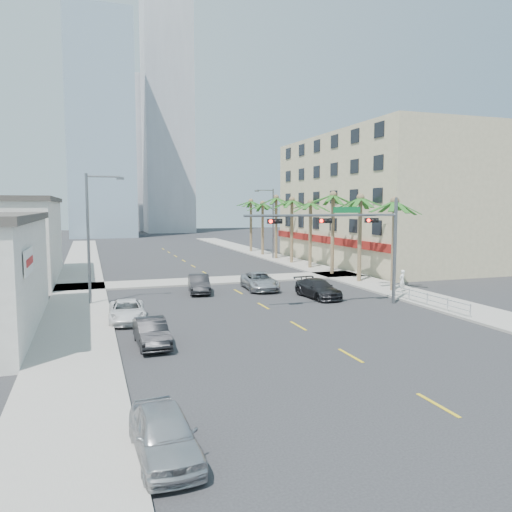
{
  "coord_description": "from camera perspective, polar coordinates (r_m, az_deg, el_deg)",
  "views": [
    {
      "loc": [
        -11.16,
        -21.64,
        6.8
      ],
      "look_at": [
        -0.66,
        9.59,
        3.5
      ],
      "focal_mm": 35.0,
      "sensor_mm": 36.0,
      "label": 1
    }
  ],
  "objects": [
    {
      "name": "tower_far_right",
      "position": [
        135.18,
        -10.1,
        15.51
      ],
      "size": [
        12.0,
        12.0,
        60.0
      ],
      "primitive_type": "cube",
      "color": "#ADADB2",
      "rests_on": "ground"
    },
    {
      "name": "tower_far_center",
      "position": [
        147.55,
        -15.62,
        11.03
      ],
      "size": [
        16.0,
        16.0,
        42.0
      ],
      "primitive_type": "cube",
      "color": "#ADADB2",
      "rests_on": "ground"
    },
    {
      "name": "palm_tree_6",
      "position": [
        68.72,
        0.76,
        5.95
      ],
      "size": [
        4.8,
        4.8,
        7.8
      ],
      "color": "brown",
      "rests_on": "ground"
    },
    {
      "name": "sidewalk_right",
      "position": [
        48.12,
        10.4,
        -2.41
      ],
      "size": [
        4.0,
        120.0,
        0.15
      ],
      "primitive_type": "cube",
      "color": "gray",
      "rests_on": "ground"
    },
    {
      "name": "car_parked_mid",
      "position": [
        25.11,
        -11.86,
        -8.55
      ],
      "size": [
        1.52,
        4.07,
        1.33
      ],
      "primitive_type": "imported",
      "rotation": [
        0.0,
        0.0,
        0.03
      ],
      "color": "black",
      "rests_on": "ground"
    },
    {
      "name": "car_lane_center",
      "position": [
        40.64,
        0.45,
        -2.89
      ],
      "size": [
        2.81,
        5.34,
        1.43
      ],
      "primitive_type": "imported",
      "rotation": [
        0.0,
        0.0,
        -0.09
      ],
      "color": "#B9BABE",
      "rests_on": "ground"
    },
    {
      "name": "ground",
      "position": [
        25.28,
        8.5,
        -9.94
      ],
      "size": [
        260.0,
        260.0,
        0.0
      ],
      "primitive_type": "plane",
      "color": "#262628",
      "rests_on": "ground"
    },
    {
      "name": "sidewalk_cross",
      "position": [
        45.55,
        -4.2,
        -2.79
      ],
      "size": [
        80.0,
        4.0,
        0.15
      ],
      "primitive_type": "cube",
      "color": "gray",
      "rests_on": "ground"
    },
    {
      "name": "car_parked_near",
      "position": [
        14.49,
        -10.44,
        -19.34
      ],
      "size": [
        1.78,
        4.08,
        1.37
      ],
      "primitive_type": "imported",
      "rotation": [
        0.0,
        0.0,
        0.04
      ],
      "color": "#B4B5B9",
      "rests_on": "ground"
    },
    {
      "name": "palm_tree_5",
      "position": [
        63.85,
        2.32,
        6.59
      ],
      "size": [
        4.8,
        4.8,
        8.52
      ],
      "color": "brown",
      "rests_on": "ground"
    },
    {
      "name": "palm_tree_1",
      "position": [
        45.03,
        11.86,
        6.4
      ],
      "size": [
        4.8,
        4.8,
        8.16
      ],
      "color": "brown",
      "rests_on": "ground"
    },
    {
      "name": "pedestrian",
      "position": [
        40.59,
        16.34,
        -2.72
      ],
      "size": [
        0.74,
        0.64,
        1.71
      ],
      "primitive_type": "imported",
      "rotation": [
        0.0,
        0.0,
        3.59
      ],
      "color": "white",
      "rests_on": "sidewalk_right"
    },
    {
      "name": "streetlight_left",
      "position": [
        35.68,
        -18.32,
        2.63
      ],
      "size": [
        2.55,
        0.25,
        9.0
      ],
      "color": "slate",
      "rests_on": "ground"
    },
    {
      "name": "building_right",
      "position": [
        61.37,
        14.2,
        6.19
      ],
      "size": [
        15.25,
        28.0,
        15.0
      ],
      "color": "tan",
      "rests_on": "ground"
    },
    {
      "name": "palm_tree_4",
      "position": [
        59.01,
        4.13,
        6.31
      ],
      "size": [
        4.8,
        4.8,
        8.16
      ],
      "color": "brown",
      "rests_on": "ground"
    },
    {
      "name": "guardrail",
      "position": [
        35.53,
        19.0,
        -4.53
      ],
      "size": [
        0.08,
        8.08,
        1.0
      ],
      "color": "silver",
      "rests_on": "ground"
    },
    {
      "name": "streetlight_right",
      "position": [
        63.65,
        1.8,
        4.14
      ],
      "size": [
        2.55,
        0.25,
        9.0
      ],
      "color": "slate",
      "rests_on": "ground"
    },
    {
      "name": "traffic_signal_mast",
      "position": [
        34.15,
        11.21,
        2.69
      ],
      "size": [
        11.12,
        0.54,
        7.2
      ],
      "color": "slate",
      "rests_on": "ground"
    },
    {
      "name": "palm_tree_2",
      "position": [
        49.59,
        8.8,
        6.78
      ],
      "size": [
        4.8,
        4.8,
        8.52
      ],
      "color": "brown",
      "rests_on": "ground"
    },
    {
      "name": "sidewalk_left",
      "position": [
        42.19,
        -19.52,
        -3.79
      ],
      "size": [
        4.0,
        120.0,
        0.15
      ],
      "primitive_type": "cube",
      "color": "gray",
      "rests_on": "ground"
    },
    {
      "name": "palm_tree_3",
      "position": [
        54.25,
        6.26,
        5.98
      ],
      "size": [
        4.8,
        4.8,
        7.8
      ],
      "color": "brown",
      "rests_on": "ground"
    },
    {
      "name": "car_lane_left",
      "position": [
        39.47,
        -6.54,
        -3.18
      ],
      "size": [
        2.12,
        4.54,
        1.44
      ],
      "primitive_type": "imported",
      "rotation": [
        0.0,
        0.0,
        -0.14
      ],
      "color": "black",
      "rests_on": "ground"
    },
    {
      "name": "car_parked_far",
      "position": [
        30.56,
        -14.52,
        -6.12
      ],
      "size": [
        2.3,
        4.6,
        1.25
      ],
      "primitive_type": "imported",
      "rotation": [
        0.0,
        0.0,
        -0.05
      ],
      "color": "white",
      "rests_on": "ground"
    },
    {
      "name": "palm_tree_0",
      "position": [
        40.62,
        15.58,
        5.91
      ],
      "size": [
        4.8,
        4.8,
        7.8
      ],
      "color": "brown",
      "rests_on": "ground"
    },
    {
      "name": "car_lane_right",
      "position": [
        37.42,
        7.09,
        -3.72
      ],
      "size": [
        2.33,
        4.91,
        1.38
      ],
      "primitive_type": "imported",
      "rotation": [
        0.0,
        0.0,
        0.08
      ],
      "color": "black",
      "rests_on": "ground"
    },
    {
      "name": "tower_far_left",
      "position": [
        117.95,
        -17.37,
        13.84
      ],
      "size": [
        14.0,
        14.0,
        48.0
      ],
      "primitive_type": "cube",
      "color": "#99B2C6",
      "rests_on": "ground"
    },
    {
      "name": "palm_tree_7",
      "position": [
        73.65,
        -0.59,
        6.21
      ],
      "size": [
        4.8,
        4.8,
        8.16
      ],
      "color": "brown",
      "rests_on": "ground"
    }
  ]
}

